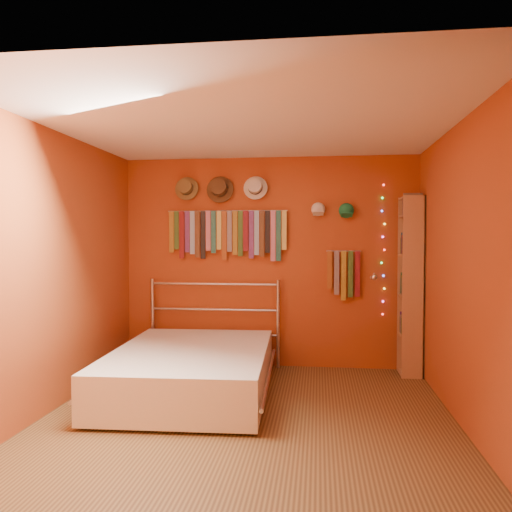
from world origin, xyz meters
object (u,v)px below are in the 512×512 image
at_px(reading_lamp, 374,277).
at_px(bookshelf, 414,285).
at_px(tie_rack, 227,232).
at_px(bed, 192,369).

bearing_deg(reading_lamp, bookshelf, 1.13).
bearing_deg(tie_rack, reading_lamp, -5.50).
distance_m(tie_rack, reading_lamp, 1.78).
xyz_separation_m(tie_rack, bookshelf, (2.15, -0.15, -0.59)).
bearing_deg(reading_lamp, bed, -152.70).
height_order(reading_lamp, bed, reading_lamp).
relative_size(tie_rack, reading_lamp, 4.91).
distance_m(reading_lamp, bed, 2.26).
xyz_separation_m(bookshelf, bed, (-2.30, -0.97, -0.78)).
bearing_deg(bed, tie_rack, 79.63).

